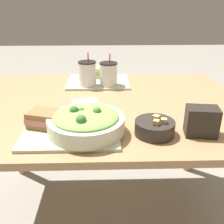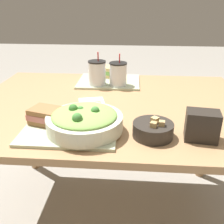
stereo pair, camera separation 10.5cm
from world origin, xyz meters
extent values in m
plane|color=gray|center=(0.00, 0.00, 0.00)|extent=(12.00, 12.00, 0.00)
cube|color=#A37A51|center=(0.00, 0.00, 0.73)|extent=(1.38, 1.02, 0.03)
cylinder|color=#A37A51|center=(-0.63, 0.45, 0.36)|extent=(0.06, 0.06, 0.71)
cylinder|color=#A37A51|center=(0.63, 0.45, 0.36)|extent=(0.06, 0.06, 0.71)
cube|color=#B2BC99|center=(-0.13, -0.30, 0.75)|extent=(0.37, 0.30, 0.01)
cube|color=#B2BC99|center=(-0.04, 0.33, 0.75)|extent=(0.37, 0.30, 0.01)
cylinder|color=beige|center=(-0.07, -0.32, 0.78)|extent=(0.29, 0.29, 0.06)
ellipsoid|color=#7FB251|center=(-0.07, -0.32, 0.82)|extent=(0.25, 0.25, 0.04)
sphere|color=#38702D|center=(-0.12, -0.30, 0.84)|extent=(0.04, 0.04, 0.04)
sphere|color=#427F38|center=(-0.09, -0.30, 0.83)|extent=(0.03, 0.03, 0.03)
sphere|color=#427F38|center=(-0.03, -0.31, 0.83)|extent=(0.03, 0.03, 0.03)
sphere|color=#427F38|center=(-0.08, -0.39, 0.84)|extent=(0.04, 0.04, 0.04)
cube|color=beige|center=(-0.07, -0.29, 0.82)|extent=(0.05, 0.05, 0.01)
cube|color=beige|center=(-0.13, -0.31, 0.82)|extent=(0.05, 0.05, 0.01)
cylinder|color=#2D2823|center=(0.19, -0.33, 0.77)|extent=(0.15, 0.15, 0.06)
cylinder|color=#5B2D19|center=(0.19, -0.33, 0.79)|extent=(0.14, 0.14, 0.01)
cube|color=tan|center=(0.19, -0.32, 0.81)|extent=(0.03, 0.03, 0.02)
cube|color=tan|center=(0.22, -0.35, 0.80)|extent=(0.03, 0.03, 0.02)
cube|color=tan|center=(0.19, -0.36, 0.80)|extent=(0.03, 0.03, 0.02)
cube|color=olive|center=(-0.24, -0.27, 0.76)|extent=(0.14, 0.12, 0.02)
cube|color=#C1706B|center=(-0.24, -0.27, 0.79)|extent=(0.15, 0.13, 0.02)
cube|color=olive|center=(-0.24, -0.27, 0.81)|extent=(0.14, 0.12, 0.02)
cylinder|color=tan|center=(-0.09, -0.19, 0.78)|extent=(0.15, 0.12, 0.06)
cylinder|color=beige|center=(-0.03, -0.16, 0.78)|extent=(0.03, 0.05, 0.05)
cube|color=tan|center=(-0.04, 0.42, 0.76)|extent=(0.15, 0.14, 0.02)
cube|color=#6B9E47|center=(-0.04, 0.42, 0.79)|extent=(0.15, 0.14, 0.02)
cube|color=tan|center=(-0.04, 0.42, 0.81)|extent=(0.15, 0.14, 0.02)
cylinder|color=silver|center=(-0.10, 0.25, 0.82)|extent=(0.10, 0.10, 0.13)
cylinder|color=black|center=(-0.10, 0.25, 0.81)|extent=(0.09, 0.09, 0.11)
cylinder|color=black|center=(-0.10, 0.25, 0.89)|extent=(0.10, 0.10, 0.01)
cylinder|color=red|center=(-0.09, 0.25, 0.91)|extent=(0.01, 0.02, 0.06)
cylinder|color=silver|center=(0.02, 0.25, 0.82)|extent=(0.10, 0.10, 0.12)
cylinder|color=maroon|center=(0.02, 0.25, 0.81)|extent=(0.09, 0.09, 0.10)
cylinder|color=black|center=(0.02, 0.25, 0.88)|extent=(0.10, 0.10, 0.01)
cylinder|color=red|center=(0.03, 0.25, 0.91)|extent=(0.01, 0.02, 0.06)
cube|color=#28231E|center=(0.36, -0.34, 0.80)|extent=(0.13, 0.09, 0.11)
cube|color=white|center=(-0.10, 0.01, 0.74)|extent=(0.14, 0.12, 0.00)
camera|label=1|loc=(0.00, -1.21, 1.23)|focal=42.00mm
camera|label=2|loc=(0.10, -1.21, 1.23)|focal=42.00mm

